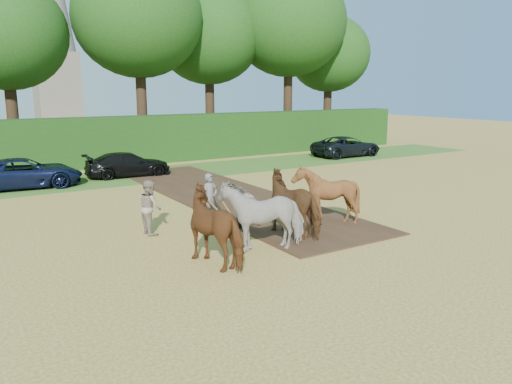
% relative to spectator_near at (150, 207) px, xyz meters
% --- Properties ---
extents(ground, '(120.00, 120.00, 0.00)m').
position_rel_spectator_near_xyz_m(ground, '(3.37, -3.21, -0.90)').
color(ground, gold).
rests_on(ground, ground).
extents(earth_strip, '(4.50, 17.00, 0.05)m').
position_rel_spectator_near_xyz_m(earth_strip, '(4.87, 3.79, -0.87)').
color(earth_strip, '#472D1C').
rests_on(earth_strip, ground).
extents(grass_verge, '(50.00, 5.00, 0.03)m').
position_rel_spectator_near_xyz_m(grass_verge, '(3.37, 10.79, -0.88)').
color(grass_verge, '#38601E').
rests_on(grass_verge, ground).
extents(hedgerow, '(46.00, 1.60, 3.00)m').
position_rel_spectator_near_xyz_m(hedgerow, '(3.37, 15.29, 0.60)').
color(hedgerow, '#14380F').
rests_on(hedgerow, ground).
extents(spectator_near, '(0.71, 0.89, 1.79)m').
position_rel_spectator_near_xyz_m(spectator_near, '(0.00, 0.00, 0.00)').
color(spectator_near, '#C0AE97').
rests_on(spectator_near, ground).
extents(plough_team, '(6.96, 5.66, 2.08)m').
position_rel_spectator_near_xyz_m(plough_team, '(3.15, -2.82, 0.14)').
color(plough_team, '#632C18').
rests_on(plough_team, ground).
extents(parked_cars, '(36.34, 2.96, 1.45)m').
position_rel_spectator_near_xyz_m(parked_cars, '(1.84, 10.67, -0.20)').
color(parked_cars, silver).
rests_on(parked_cars, ground).
extents(treeline, '(48.70, 10.60, 14.21)m').
position_rel_spectator_near_xyz_m(treeline, '(1.68, 18.48, 8.07)').
color(treeline, '#382616').
rests_on(treeline, ground).
extents(church, '(5.20, 5.20, 27.00)m').
position_rel_spectator_near_xyz_m(church, '(7.37, 51.79, 12.84)').
color(church, slate).
rests_on(church, ground).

